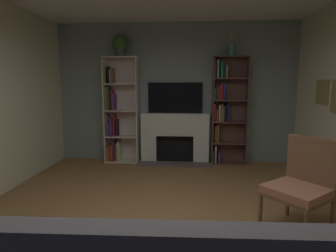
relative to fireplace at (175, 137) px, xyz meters
name	(u,v)px	position (x,y,z in m)	size (l,w,h in m)	color
ground_plane	(158,245)	(0.00, -3.14, -0.53)	(7.81, 7.81, 0.00)	olive
wall_back_accent	(175,93)	(0.00, 0.14, 0.88)	(4.97, 0.06, 2.83)	gray
fireplace	(175,137)	(0.00, 0.00, 0.00)	(1.49, 0.52, 1.02)	white
tv	(175,98)	(0.00, 0.08, 0.80)	(1.10, 0.06, 0.62)	black
bookshelf_left	(118,115)	(-1.18, -0.01, 0.43)	(0.68, 0.34, 2.14)	silver
bookshelf_right	(225,109)	(1.01, 0.01, 0.57)	(0.68, 0.29, 2.14)	brown
potted_plant	(120,44)	(-1.09, -0.04, 1.86)	(0.31, 0.31, 0.43)	#4D5B4E
vase_with_flowers	(231,49)	(1.09, -0.04, 1.74)	(0.11, 0.11, 0.38)	teal
armchair	(302,183)	(1.55, -2.68, -0.01)	(0.82, 0.81, 1.02)	brown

